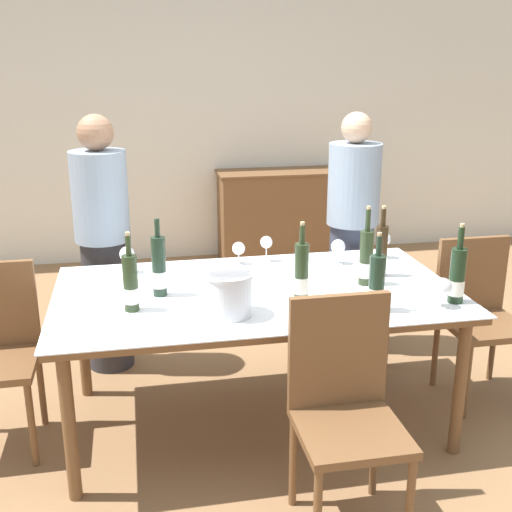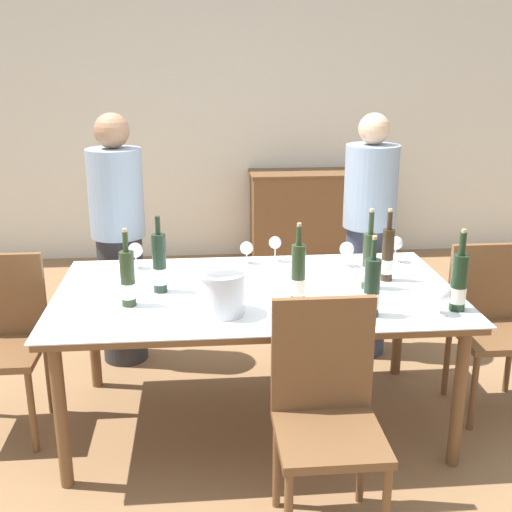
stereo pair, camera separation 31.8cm
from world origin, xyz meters
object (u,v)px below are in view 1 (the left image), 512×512
wine_glass_2 (239,249)px  wine_bottle_6 (377,285)px  wine_bottle_0 (457,276)px  wine_glass_3 (384,240)px  ice_bucket (229,293)px  wine_bottle_2 (131,284)px  wine_bottle_1 (381,252)px  person_guest_left (352,235)px  person_host (104,246)px  wine_glass_4 (266,243)px  wine_glass_0 (338,247)px  wine_bottle_3 (301,274)px  chair_near_front (344,399)px  wine_glass_1 (127,255)px  wine_bottle_5 (366,259)px  chair_right_end (478,308)px  wine_bottle_4 (159,268)px  sideboard_cabinet (281,215)px  dining_table (256,301)px  wine_glass_5 (442,288)px

wine_glass_2 → wine_bottle_6: bearing=-58.0°
wine_bottle_0 → wine_glass_3: bearing=95.7°
ice_bucket → wine_bottle_2: size_ratio=0.58×
wine_glass_3 → wine_bottle_0: bearing=-84.3°
wine_bottle_1 → person_guest_left: bearing=82.9°
person_host → wine_glass_3: bearing=-15.3°
wine_glass_4 → wine_glass_0: bearing=-18.1°
wine_bottle_3 → chair_near_front: 0.69m
wine_glass_0 → wine_bottle_6: bearing=-93.8°
wine_glass_1 → chair_near_front: bearing=-54.7°
wine_bottle_0 → wine_bottle_3: bearing=167.7°
wine_bottle_5 → chair_right_end: bearing=8.4°
wine_bottle_1 → wine_bottle_4: bearing=-176.7°
wine_glass_0 → wine_glass_1: 1.17m
ice_bucket → wine_bottle_5: 0.80m
sideboard_cabinet → wine_glass_0: (-0.25, -2.47, 0.42)m
person_guest_left → wine_glass_3: bearing=-83.4°
dining_table → ice_bucket: ice_bucket is taller
wine_bottle_4 → chair_near_front: (0.69, -0.81, -0.34)m
wine_bottle_5 → wine_bottle_6: 0.36m
wine_bottle_4 → wine_bottle_6: 1.05m
wine_bottle_0 → person_guest_left: (-0.12, 1.15, -0.10)m
wine_bottle_4 → wine_glass_0: size_ratio=2.74×
wine_bottle_6 → wine_glass_1: 1.37m
ice_bucket → wine_glass_0: ice_bucket is taller
wine_glass_0 → wine_glass_3: wine_glass_3 is taller
wine_glass_4 → chair_right_end: size_ratio=0.16×
wine_bottle_2 → wine_bottle_6: size_ratio=1.00×
ice_bucket → person_guest_left: (0.97, 1.10, -0.08)m
wine_glass_5 → wine_bottle_0: bearing=25.4°
wine_bottle_4 → wine_glass_5: (1.29, -0.41, -0.05)m
dining_table → wine_glass_4: bearing=72.0°
person_guest_left → chair_right_end: bearing=-54.4°
wine_bottle_5 → chair_near_front: 0.91m
wine_bottle_0 → person_guest_left: 1.16m
sideboard_cabinet → person_host: (-1.56, -1.98, 0.36)m
wine_bottle_1 → wine_glass_2: bearing=154.0°
wine_bottle_0 → wine_bottle_2: (-1.52, 0.19, -0.00)m
sideboard_cabinet → wine_bottle_4: wine_bottle_4 is taller
wine_bottle_4 → wine_glass_5: 1.35m
wine_bottle_3 → chair_near_front: wine_bottle_3 is taller
wine_bottle_3 → wine_bottle_5: bearing=23.2°
wine_bottle_5 → wine_glass_4: wine_bottle_5 is taller
wine_glass_3 → chair_right_end: bearing=-32.9°
wine_glass_1 → wine_glass_5: bearing=-28.9°
wine_bottle_6 → wine_glass_3: 0.83m
wine_glass_4 → wine_bottle_6: bearing=-67.8°
dining_table → chair_right_end: (1.30, 0.09, -0.17)m
sideboard_cabinet → wine_bottle_3: (-0.60, -2.99, 0.46)m
ice_bucket → wine_bottle_0: wine_bottle_0 is taller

